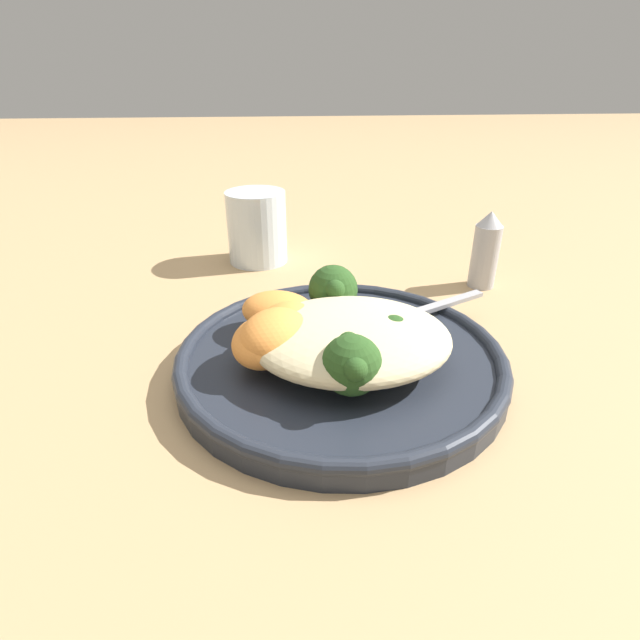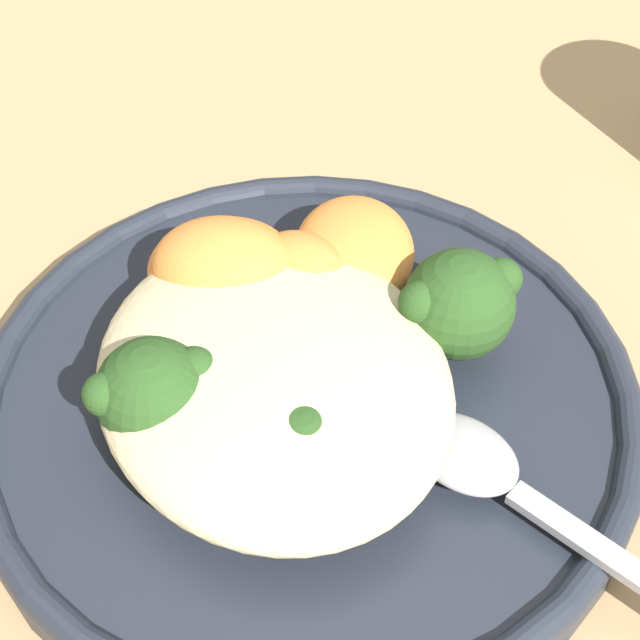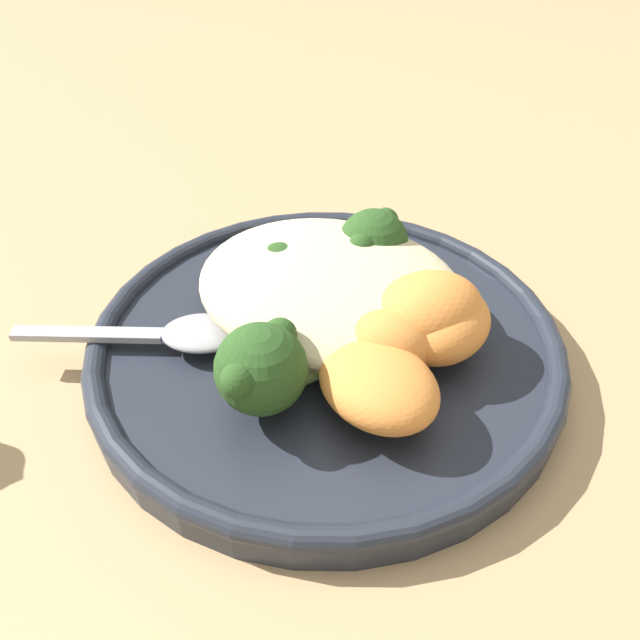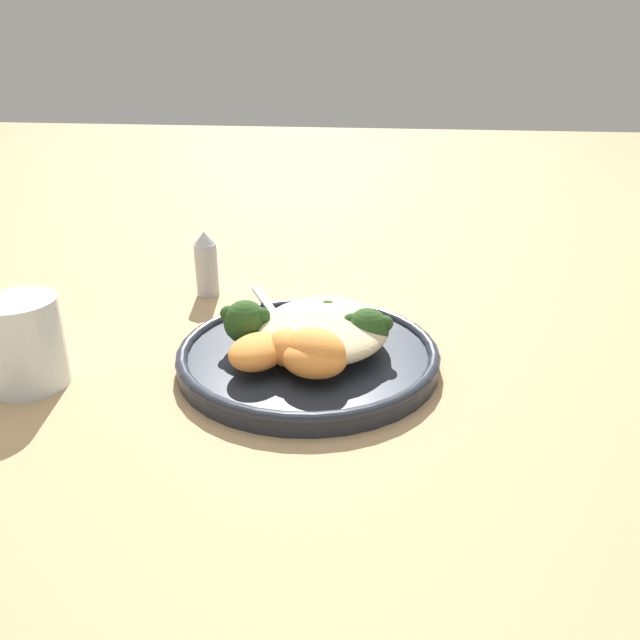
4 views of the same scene
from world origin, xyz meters
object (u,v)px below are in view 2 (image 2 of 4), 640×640
plate (308,406)px  broccoli_stalk_0 (171,379)px  sweet_potato_chunk_0 (302,276)px  spoon (490,472)px  broccoli_stalk_1 (300,427)px  broccoli_stalk_3 (441,305)px  sweet_potato_chunk_2 (354,252)px  broccoli_stalk_2 (322,344)px  sweet_potato_chunk_1 (230,270)px  quinoa_mound (263,382)px  sweet_potato_chunk_3 (226,264)px

plate → broccoli_stalk_0: (0.01, 0.05, 0.03)m
sweet_potato_chunk_0 → spoon: 0.11m
spoon → broccoli_stalk_1: bearing=-148.5°
broccoli_stalk_1 → broccoli_stalk_3: 0.08m
sweet_potato_chunk_0 → sweet_potato_chunk_2: (0.01, -0.03, -0.00)m
broccoli_stalk_2 → sweet_potato_chunk_1: sweet_potato_chunk_1 is taller
broccoli_stalk_1 → broccoli_stalk_2: (0.04, -0.02, -0.00)m
broccoli_stalk_2 → sweet_potato_chunk_1: bearing=174.5°
broccoli_stalk_0 → spoon: broccoli_stalk_0 is taller
sweet_potato_chunk_0 → broccoli_stalk_2: bearing=172.8°
sweet_potato_chunk_0 → spoon: bearing=-163.1°
broccoli_stalk_1 → quinoa_mound: bearing=-158.9°
sweet_potato_chunk_0 → quinoa_mound: bearing=144.8°
broccoli_stalk_3 → sweet_potato_chunk_2: broccoli_stalk_3 is taller
broccoli_stalk_2 → sweet_potato_chunk_1: (0.04, 0.02, 0.01)m
broccoli_stalk_2 → spoon: bearing=-6.6°
sweet_potato_chunk_0 → sweet_potato_chunk_1: size_ratio=0.75×
broccoli_stalk_3 → plate: bearing=-150.6°
sweet_potato_chunk_2 → quinoa_mound: bearing=132.8°
plate → broccoli_stalk_2: (0.01, -0.01, 0.02)m
broccoli_stalk_1 → broccoli_stalk_2: broccoli_stalk_1 is taller
broccoli_stalk_0 → broccoli_stalk_3: 0.11m
broccoli_stalk_3 → sweet_potato_chunk_3: broccoli_stalk_3 is taller
plate → broccoli_stalk_0: broccoli_stalk_0 is taller
quinoa_mound → sweet_potato_chunk_0: (0.05, -0.03, -0.00)m
plate → broccoli_stalk_0: size_ratio=2.67×
broccoli_stalk_0 → broccoli_stalk_3: bearing=148.4°
plate → broccoli_stalk_1: bearing=153.5°
sweet_potato_chunk_3 → broccoli_stalk_3: bearing=-128.5°
broccoli_stalk_0 → broccoli_stalk_2: 0.06m
broccoli_stalk_3 → sweet_potato_chunk_2: (0.04, 0.02, -0.01)m
broccoli_stalk_1 → spoon: size_ratio=0.78×
broccoli_stalk_2 → broccoli_stalk_3: broccoli_stalk_3 is taller
broccoli_stalk_0 → spoon: bearing=113.6°
broccoli_stalk_3 → spoon: bearing=-75.6°
sweet_potato_chunk_0 → sweet_potato_chunk_2: size_ratio=0.73×
sweet_potato_chunk_2 → sweet_potato_chunk_3: bearing=78.6°
broccoli_stalk_1 → sweet_potato_chunk_2: size_ratio=1.51×
sweet_potato_chunk_2 → spoon: (-0.11, -0.01, -0.01)m
plate → sweet_potato_chunk_0: bearing=-17.9°
broccoli_stalk_2 → sweet_potato_chunk_0: 0.03m
quinoa_mound → sweet_potato_chunk_2: bearing=-47.2°
quinoa_mound → broccoli_stalk_1: bearing=-165.4°
quinoa_mound → sweet_potato_chunk_2: (0.05, -0.06, -0.00)m
sweet_potato_chunk_2 → broccoli_stalk_0: bearing=115.3°
sweet_potato_chunk_0 → broccoli_stalk_1: bearing=158.7°
sweet_potato_chunk_3 → broccoli_stalk_2: bearing=-156.7°
sweet_potato_chunk_0 → sweet_potato_chunk_3: size_ratio=0.76×
plate → broccoli_stalk_2: bearing=-44.9°
sweet_potato_chunk_1 → spoon: 0.13m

